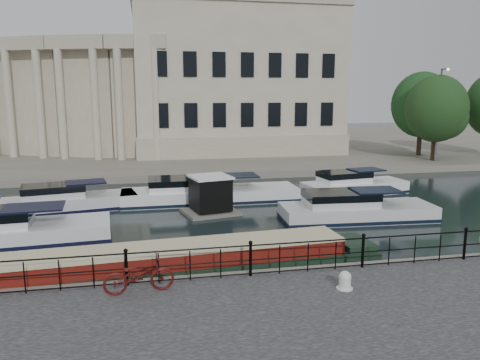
% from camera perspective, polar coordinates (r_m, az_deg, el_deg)
% --- Properties ---
extents(ground_plane, '(160.00, 160.00, 0.00)m').
position_cam_1_polar(ground_plane, '(18.13, -0.31, -10.57)').
color(ground_plane, black).
rests_on(ground_plane, ground).
extents(far_bank, '(120.00, 42.00, 0.55)m').
position_cam_1_polar(far_bank, '(56.04, -8.01, 4.05)').
color(far_bank, '#6B665B').
rests_on(far_bank, ground_plane).
extents(railing, '(24.14, 0.14, 1.22)m').
position_cam_1_polar(railing, '(15.65, 1.29, -9.38)').
color(railing, black).
rests_on(railing, near_quay).
extents(civic_building, '(53.55, 31.84, 16.85)m').
position_cam_1_polar(civic_building, '(51.36, -9.04, 11.00)').
color(civic_building, '#ADA38C').
rests_on(civic_building, far_bank).
extents(lamp_posts, '(8.24, 1.55, 8.07)m').
position_cam_1_polar(lamp_posts, '(47.42, 26.94, 7.33)').
color(lamp_posts, '#59595B').
rests_on(lamp_posts, far_bank).
extents(bicycle, '(2.18, 0.93, 1.12)m').
position_cam_1_polar(bicycle, '(14.77, -12.23, -11.26)').
color(bicycle, '#4C0F0D').
rests_on(bicycle, near_quay).
extents(mooring_bollard, '(0.51, 0.51, 0.58)m').
position_cam_1_polar(mooring_bollard, '(15.16, 12.67, -11.86)').
color(mooring_bollard, silver).
rests_on(mooring_bollard, near_quay).
extents(narrowboat, '(15.27, 3.12, 1.56)m').
position_cam_1_polar(narrowboat, '(17.23, -7.27, -10.52)').
color(narrowboat, black).
rests_on(narrowboat, ground_plane).
extents(harbour_hut, '(3.29, 2.94, 2.18)m').
position_cam_1_polar(harbour_hut, '(25.67, -3.64, -2.02)').
color(harbour_hut, '#6B665B').
rests_on(harbour_hut, ground_plane).
extents(cabin_cruisers, '(27.39, 9.98, 1.99)m').
position_cam_1_polar(cabin_cruisers, '(26.12, -4.57, -3.13)').
color(cabin_cruisers, white).
rests_on(cabin_cruisers, ground_plane).
extents(trees, '(13.23, 9.21, 8.09)m').
position_cam_1_polar(trees, '(48.66, 24.77, 7.99)').
color(trees, black).
rests_on(trees, far_bank).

